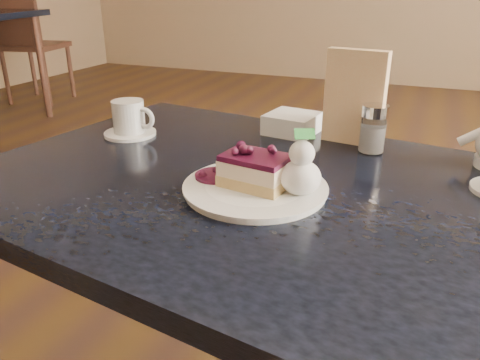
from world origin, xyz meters
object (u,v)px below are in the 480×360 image
at_px(cheesecake_slice, 255,171).
at_px(coffee_set, 130,120).
at_px(main_table, 267,218).
at_px(dessert_plate, 255,189).

xyz_separation_m(cheesecake_slice, coffee_set, (-0.39, 0.19, -0.00)).
xyz_separation_m(main_table, dessert_plate, (-0.01, -0.05, 0.08)).
relative_size(main_table, dessert_plate, 4.99).
relative_size(cheesecake_slice, coffee_set, 0.94).
bearing_deg(dessert_plate, main_table, 81.49).
bearing_deg(dessert_plate, cheesecake_slice, -82.87).
xyz_separation_m(dessert_plate, coffee_set, (-0.39, 0.19, 0.03)).
bearing_deg(main_table, dessert_plate, -90.00).
height_order(main_table, dessert_plate, dessert_plate).
distance_m(main_table, dessert_plate, 0.09).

